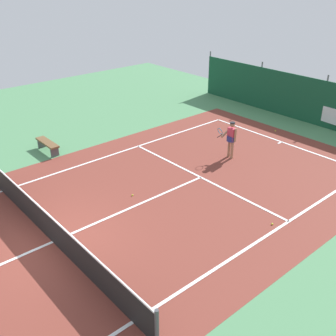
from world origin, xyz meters
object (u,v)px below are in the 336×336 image
(tennis_ball_near_player, at_px, (132,195))
(tennis_ball_midcourt, at_px, (272,224))
(tennis_player, at_px, (231,137))
(courtside_bench, at_px, (47,144))
(tennis_net, at_px, (51,228))
(tennis_ball_by_sideline, at_px, (275,131))

(tennis_ball_near_player, height_order, tennis_ball_midcourt, same)
(tennis_player, xyz_separation_m, courtside_bench, (-5.81, -5.77, -0.59))
(tennis_ball_midcourt, bearing_deg, tennis_net, -123.44)
(tennis_player, height_order, tennis_ball_by_sideline, tennis_player)
(tennis_net, distance_m, tennis_ball_by_sideline, 12.90)
(tennis_net, bearing_deg, tennis_player, 93.30)
(tennis_net, xyz_separation_m, tennis_player, (-0.50, 8.71, 0.45))
(tennis_ball_near_player, xyz_separation_m, courtside_bench, (-5.68, -0.54, 0.34))
(tennis_player, relative_size, courtside_bench, 1.03)
(tennis_ball_by_sideline, distance_m, courtside_bench, 11.23)
(tennis_ball_near_player, height_order, tennis_ball_by_sideline, same)
(tennis_net, xyz_separation_m, tennis_ball_near_player, (-0.63, 3.48, -0.48))
(tennis_net, bearing_deg, tennis_ball_by_sideline, 94.64)
(tennis_ball_near_player, bearing_deg, tennis_ball_by_sideline, 92.52)
(tennis_player, distance_m, tennis_ball_near_player, 5.31)
(tennis_net, relative_size, tennis_player, 6.17)
(tennis_net, distance_m, tennis_ball_near_player, 3.57)
(tennis_net, bearing_deg, tennis_ball_near_player, 100.24)
(tennis_net, relative_size, tennis_ball_near_player, 153.33)
(tennis_net, height_order, tennis_ball_by_sideline, tennis_net)
(tennis_player, xyz_separation_m, tennis_ball_near_player, (-0.13, -5.23, -0.93))
(courtside_bench, bearing_deg, tennis_net, -25.00)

